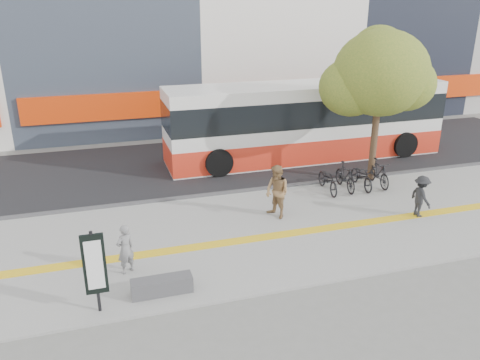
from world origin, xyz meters
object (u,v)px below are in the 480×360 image
object	(u,v)px
street_tree	(379,75)
pedestrian_dark	(421,196)
bench	(162,286)
seated_woman	(125,249)
pedestrian_tan	(277,192)
signboard	(95,266)
bus	(306,123)

from	to	relation	value
street_tree	pedestrian_dark	xyz separation A→B (m)	(-0.30, -3.88, -3.68)
bench	seated_woman	xyz separation A→B (m)	(-0.80, 1.35, 0.51)
bench	pedestrian_tan	xyz separation A→B (m)	(4.59, 3.55, 0.73)
signboard	bus	bearing A→B (deg)	44.97
bus	pedestrian_tan	distance (m)	7.28
bench	pedestrian_dark	bearing A→B (deg)	12.75
bus	pedestrian_tan	bearing A→B (deg)	-121.92
signboard	seated_woman	distance (m)	1.92
pedestrian_dark	bus	bearing A→B (deg)	8.26
seated_woman	pedestrian_dark	distance (m)	10.31
street_tree	seated_woman	world-z (taller)	street_tree
seated_woman	bus	bearing A→B (deg)	-168.05
street_tree	pedestrian_dark	distance (m)	5.35
signboard	seated_woman	bearing A→B (deg)	64.14
street_tree	seated_woman	distance (m)	12.14
bus	seated_woman	distance (m)	12.47
pedestrian_dark	pedestrian_tan	bearing A→B (deg)	74.23
signboard	street_tree	size ratio (longest dim) A/B	0.35
street_tree	bus	bearing A→B (deg)	110.34
bench	pedestrian_tan	distance (m)	5.85
signboard	seated_woman	size ratio (longest dim) A/B	1.50
street_tree	pedestrian_dark	bearing A→B (deg)	-94.42
pedestrian_tan	bus	bearing A→B (deg)	126.27
bench	bus	world-z (taller)	bus
pedestrian_tan	pedestrian_dark	distance (m)	5.10
pedestrian_tan	bench	bearing A→B (deg)	-74.06
pedestrian_tan	signboard	bearing A→B (deg)	-79.87
bench	bus	distance (m)	12.92
bus	seated_woman	bearing A→B (deg)	-137.81
bench	pedestrian_tan	world-z (taller)	pedestrian_tan
bench	street_tree	size ratio (longest dim) A/B	0.25
signboard	street_tree	xyz separation A→B (m)	(11.38, 6.33, 3.15)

